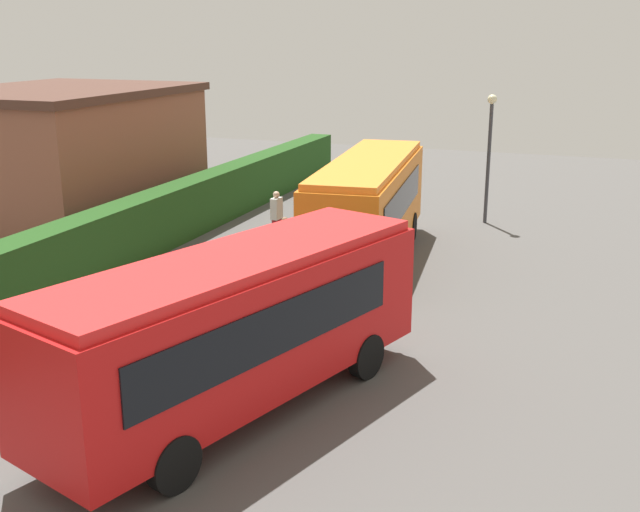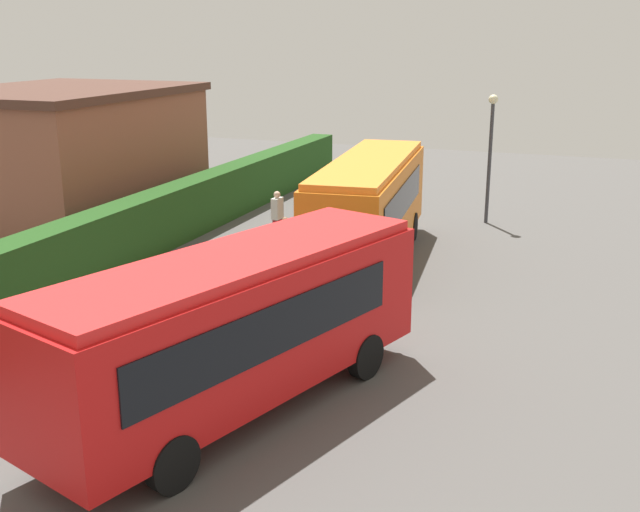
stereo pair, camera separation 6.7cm
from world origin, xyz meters
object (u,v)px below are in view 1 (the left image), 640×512
(lamppost, at_px, (490,143))
(person_far, at_px, (277,216))
(person_right, at_px, (285,242))
(bus_orange, at_px, (368,203))
(person_center, at_px, (279,255))
(bus_red, at_px, (239,322))
(person_left, at_px, (97,333))

(lamppost, bearing_deg, person_far, 130.56)
(person_right, bearing_deg, lamppost, 170.10)
(bus_orange, distance_m, person_right, 3.00)
(person_center, distance_m, person_right, 2.03)
(bus_orange, distance_m, person_far, 3.92)
(person_right, height_order, lamppost, lamppost)
(person_far, bearing_deg, bus_red, -66.71)
(bus_red, bearing_deg, person_left, 101.06)
(person_left, distance_m, person_center, 6.84)
(person_left, distance_m, person_far, 11.46)
(bus_red, bearing_deg, lamppost, 10.75)
(bus_orange, bearing_deg, lamppost, -29.50)
(person_center, distance_m, lamppost, 11.40)
(person_right, xyz_separation_m, lamppost, (8.37, -4.99, 2.26))
(bus_red, xyz_separation_m, person_right, (9.05, 2.87, -0.97))
(person_left, relative_size, person_right, 1.08)
(person_center, bearing_deg, bus_red, -176.69)
(person_center, bearing_deg, person_right, 3.12)
(person_far, height_order, lamppost, lamppost)
(person_far, relative_size, lamppost, 0.37)
(person_left, xyz_separation_m, person_far, (11.44, 0.71, 0.01))
(person_far, bearing_deg, person_center, -62.92)
(bus_red, xyz_separation_m, person_center, (7.12, 2.26, -0.83))
(bus_red, xyz_separation_m, person_left, (0.43, 3.67, -0.89))
(bus_red, distance_m, person_right, 9.54)
(bus_red, xyz_separation_m, lamppost, (17.42, -2.12, 1.29))
(bus_orange, xyz_separation_m, person_right, (-1.81, 2.16, -1.03))
(bus_red, relative_size, person_right, 5.46)
(person_right, bearing_deg, person_center, 38.29)
(bus_red, distance_m, lamppost, 17.60)
(person_left, bearing_deg, person_center, 53.17)
(person_center, height_order, person_right, person_center)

